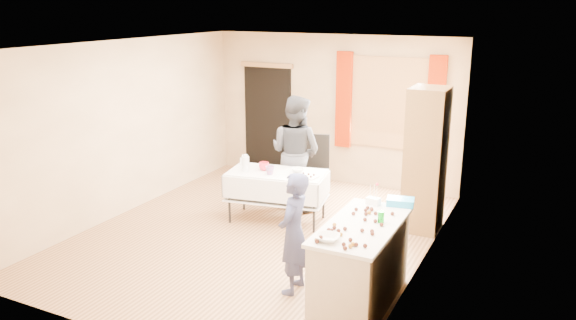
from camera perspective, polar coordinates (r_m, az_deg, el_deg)
The scene contains 29 objects.
floor at distance 7.90m, azimuth -3.10°, elevation -7.59°, with size 4.50×5.50×0.02m, color #9E7047.
ceiling at distance 7.27m, azimuth -3.40°, elevation 11.73°, with size 4.50×5.50×0.02m, color white.
wall_back at distance 9.92m, azimuth 4.65°, elevation 5.13°, with size 4.50×0.02×2.60m, color tan.
wall_front at distance 5.36m, azimuth -17.95°, elevation -4.84°, with size 4.50×0.02×2.60m, color tan.
wall_left at distance 8.79m, azimuth -16.20°, elevation 3.19°, with size 0.02×5.50×2.60m, color tan.
wall_right at distance 6.70m, azimuth 13.85°, elevation -0.46°, with size 0.02×5.50×2.60m, color tan.
window_frame at distance 9.53m, azimuth 10.20°, elevation 5.72°, with size 1.32×0.06×1.52m, color olive.
window_pane at distance 9.51m, azimuth 10.18°, elevation 5.71°, with size 1.20×0.02×1.40m, color white.
curtain_left at distance 9.72m, azimuth 5.69°, elevation 6.09°, with size 0.28×0.06×1.65m, color #951E00.
curtain_right at distance 9.30m, azimuth 14.74°, elevation 5.21°, with size 0.28×0.06×1.65m, color #951E00.
doorway at distance 10.49m, azimuth -2.07°, elevation 4.09°, with size 0.95×0.04×2.00m, color black.
door_lintel at distance 10.31m, azimuth -2.20°, elevation 9.62°, with size 1.05×0.06×0.08m, color olive.
cabinet at distance 7.99m, azimuth 13.81°, elevation -0.01°, with size 0.50×0.60×2.02m, color brown.
counter at distance 6.05m, azimuth 7.39°, elevation -10.49°, with size 0.70×1.47×0.91m.
party_table at distance 8.21m, azimuth -1.13°, elevation -3.24°, with size 1.53×0.96×0.75m.
chair at distance 9.16m, azimuth 2.71°, elevation -2.09°, with size 0.53×0.53×1.05m.
girl at distance 6.16m, azimuth 0.58°, elevation -7.46°, with size 0.36×0.52×1.37m, color #24274C.
woman at distance 8.66m, azimuth 0.77°, elevation 0.80°, with size 0.94×0.78×1.77m, color black.
soda_can at distance 5.92m, azimuth 9.43°, elevation -5.73°, with size 0.07×0.07×0.12m, color #0B8515.
mixing_bowl at distance 5.44m, azimuth 4.05°, elevation -7.89°, with size 0.25×0.25×0.06m, color white.
foam_block at distance 6.42m, azimuth 8.65°, elevation -4.15°, with size 0.15×0.10×0.08m, color white.
blue_basket at distance 6.46m, azimuth 11.35°, elevation -4.18°, with size 0.30×0.20×0.08m, color #1E8DCF.
pitcher at distance 8.15m, azimuth -4.35°, elevation -0.38°, with size 0.11×0.11×0.22m, color silver.
cup_red at distance 8.19m, azimuth -2.45°, elevation -0.65°, with size 0.20×0.20×0.12m, color #EA273F.
cup_rainbow at distance 7.98m, azimuth -1.85°, elevation -1.05°, with size 0.14×0.14×0.12m, color red.
small_bowl at distance 8.11m, azimuth 0.99°, elevation -1.02°, with size 0.22×0.22×0.05m, color white.
pastry_tray at distance 7.86m, azimuth 1.96°, elevation -1.71°, with size 0.28×0.20×0.02m, color white.
bottle at distance 8.47m, azimuth -4.62°, elevation 0.02°, with size 0.09×0.09×0.16m, color white.
cake_balls at distance 5.73m, azimuth 6.69°, elevation -6.78°, with size 0.53×1.15×0.04m.
Camera 1 is at (3.59, -6.31, 3.11)m, focal length 35.00 mm.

